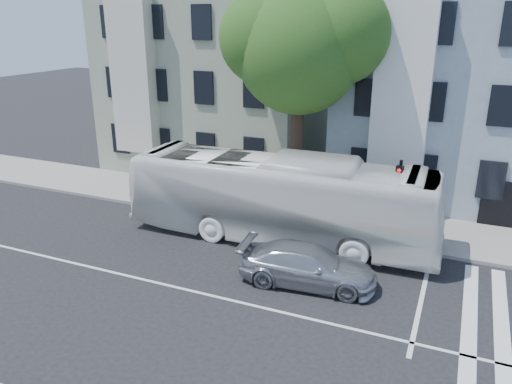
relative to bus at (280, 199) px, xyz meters
The scene contains 9 objects.
ground 5.52m from the bus, 95.00° to the right, with size 120.00×120.00×0.00m, color black.
sidewalk_far 3.32m from the bus, 99.22° to the left, with size 80.00×4.00×0.15m, color gray.
building_left 12.86m from the bus, 127.26° to the left, with size 12.00×10.00×11.00m, color #949C83.
building_right 12.35m from the bus, 56.26° to the left, with size 12.00×10.00×11.00m, color #8898A2.
street_tree 7.00m from the bus, 96.38° to the left, with size 7.30×5.90×11.10m.
bus is the anchor object (origin of this frame).
sedan 3.98m from the bus, 54.57° to the right, with size 4.79×1.95×1.39m, color #B7BABF.
hedge 3.55m from the bus, 151.04° to the left, with size 8.50×0.84×0.70m, color #1C541B, non-canonical shape.
traffic_signal 4.66m from the bus, ahead, with size 0.38×0.51×3.73m.
Camera 1 is at (7.14, -12.88, 8.90)m, focal length 35.00 mm.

